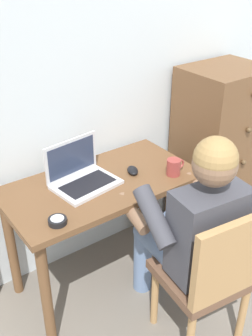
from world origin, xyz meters
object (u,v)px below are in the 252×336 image
Objects in this scene: person_seated at (192,224)px; computer_mouse at (133,170)px; desk at (102,200)px; chair at (212,274)px; coffee_mug at (174,167)px; laptop at (81,175)px; desk_clock at (58,221)px; dresser at (217,149)px.

computer_mouse is (-0.00, 0.49, 0.08)m from person_seated.
computer_mouse is (0.20, -0.02, 0.14)m from desk.
coffee_mug is (0.20, 0.52, 0.29)m from chair.
person_seated reaches higher than coffee_mug.
laptop reaches higher than coffee_mug.
laptop is 0.37m from desk_clock.
desk is at bearing -176.00° from dresser.
person_seated reaches higher than computer_mouse.
desk is 1.04m from dresser.
computer_mouse is 0.83× the size of coffee_mug.
computer_mouse is 1.11× the size of desk_clock.
person_seated is 11.89× the size of computer_mouse.
dresser is 1.15m from chair.
computer_mouse is (0.30, -0.07, -0.04)m from laptop.
chair is 0.26m from person_seated.
person_seated reaches higher than laptop.
computer_mouse is at bearing -173.34° from dresser.
dresser reaches higher than desk_clock.
desk is at bearing -27.21° from laptop.
desk_clock is at bearing -178.27° from coffee_mug.
person_seated is (-0.83, -0.59, 0.07)m from dresser.
dresser is at bearing 30.30° from computer_mouse.
coffee_mug is at bearing 1.73° from desk_clock.
computer_mouse is at bearing 88.48° from chair.
desk_clock is (-0.28, -0.25, -0.04)m from laptop.
chair is 2.35× the size of laptop.
person_seated is 0.40m from coffee_mug.
desk is 10.91× the size of computer_mouse.
person_seated is 9.91× the size of coffee_mug.
person_seated is at bearing -144.67° from dresser.
person_seated is (0.02, 0.18, 0.18)m from chair.
desk is 0.44m from desk_clock.
desk is 0.20m from laptop.
desk_clock is at bearing 151.08° from person_seated.
chair reaches higher than coffee_mug.
chair is 0.63m from coffee_mug.
chair is at bearing -67.87° from computer_mouse.
dresser reaches higher than computer_mouse.
coffee_mug is (0.18, -0.15, 0.03)m from computer_mouse.
laptop reaches higher than desk.
dresser is at bearing 1.19° from laptop.
person_seated reaches higher than chair.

